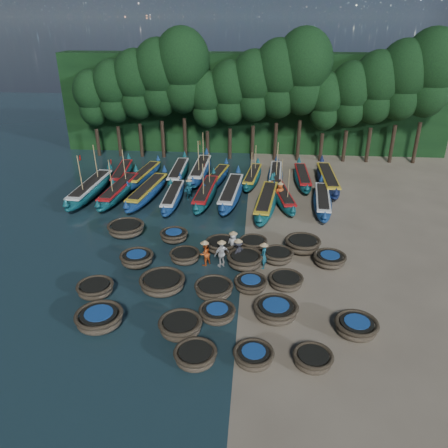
# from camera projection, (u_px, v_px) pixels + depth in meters

# --- Properties ---
(ground) EXTENTS (120.00, 120.00, 0.00)m
(ground) POSITION_uv_depth(u_px,v_px,m) (243.00, 254.00, 26.92)
(ground) COLOR gray
(ground) RESTS_ON ground
(foliage_wall) EXTENTS (40.00, 3.00, 10.00)m
(foliage_wall) POSITION_uv_depth(u_px,v_px,m) (253.00, 103.00, 45.93)
(foliage_wall) COLOR black
(foliage_wall) RESTS_ON ground
(coracle_2) EXTENTS (1.86, 1.86, 0.71)m
(coracle_2) POSITION_uv_depth(u_px,v_px,m) (195.00, 356.00, 18.28)
(coracle_2) COLOR brown
(coracle_2) RESTS_ON ground
(coracle_3) EXTENTS (1.85, 1.85, 0.67)m
(coracle_3) POSITION_uv_depth(u_px,v_px,m) (253.00, 356.00, 18.28)
(coracle_3) COLOR brown
(coracle_3) RESTS_ON ground
(coracle_4) EXTENTS (1.87, 1.87, 0.69)m
(coracle_4) POSITION_uv_depth(u_px,v_px,m) (313.00, 359.00, 18.10)
(coracle_4) COLOR brown
(coracle_4) RESTS_ON ground
(coracle_5) EXTENTS (2.62, 2.62, 0.78)m
(coracle_5) POSITION_uv_depth(u_px,v_px,m) (99.00, 318.00, 20.46)
(coracle_5) COLOR brown
(coracle_5) RESTS_ON ground
(coracle_6) EXTENTS (2.06, 2.06, 0.79)m
(coracle_6) POSITION_uv_depth(u_px,v_px,m) (180.00, 326.00, 19.93)
(coracle_6) COLOR brown
(coracle_6) RESTS_ON ground
(coracle_7) EXTENTS (2.03, 2.03, 0.65)m
(coracle_7) POSITION_uv_depth(u_px,v_px,m) (217.00, 313.00, 20.96)
(coracle_7) COLOR brown
(coracle_7) RESTS_ON ground
(coracle_8) EXTENTS (2.50, 2.50, 0.78)m
(coracle_8) POSITION_uv_depth(u_px,v_px,m) (276.00, 310.00, 21.04)
(coracle_8) COLOR brown
(coracle_8) RESTS_ON ground
(coracle_9) EXTENTS (2.16, 2.16, 0.74)m
(coracle_9) POSITION_uv_depth(u_px,v_px,m) (356.00, 327.00, 19.95)
(coracle_9) COLOR brown
(coracle_9) RESTS_ON ground
(coracle_10) EXTENTS (2.33, 2.33, 0.70)m
(coracle_10) POSITION_uv_depth(u_px,v_px,m) (95.00, 289.00, 22.80)
(coracle_10) COLOR brown
(coracle_10) RESTS_ON ground
(coracle_11) EXTENTS (2.60, 2.60, 0.80)m
(coracle_11) POSITION_uv_depth(u_px,v_px,m) (162.00, 283.00, 23.18)
(coracle_11) COLOR brown
(coracle_11) RESTS_ON ground
(coracle_12) EXTENTS (2.41, 2.41, 0.70)m
(coracle_12) POSITION_uv_depth(u_px,v_px,m) (214.00, 289.00, 22.77)
(coracle_12) COLOR brown
(coracle_12) RESTS_ON ground
(coracle_13) EXTENTS (2.15, 2.15, 0.67)m
(coracle_13) POSITION_uv_depth(u_px,v_px,m) (251.00, 284.00, 23.24)
(coracle_13) COLOR brown
(coracle_13) RESTS_ON ground
(coracle_14) EXTENTS (2.28, 2.28, 0.66)m
(coracle_14) POSITION_uv_depth(u_px,v_px,m) (286.00, 281.00, 23.51)
(coracle_14) COLOR brown
(coracle_14) RESTS_ON ground
(coracle_15) EXTENTS (2.08, 2.08, 0.76)m
(coracle_15) POSITION_uv_depth(u_px,v_px,m) (137.00, 259.00, 25.54)
(coracle_15) COLOR brown
(coracle_15) RESTS_ON ground
(coracle_16) EXTENTS (1.96, 1.96, 0.69)m
(coracle_16) POSITION_uv_depth(u_px,v_px,m) (185.00, 256.00, 25.90)
(coracle_16) COLOR brown
(coracle_16) RESTS_ON ground
(coracle_17) EXTENTS (2.50, 2.50, 0.85)m
(coracle_17) POSITION_uv_depth(u_px,v_px,m) (245.00, 260.00, 25.31)
(coracle_17) COLOR brown
(coracle_17) RESTS_ON ground
(coracle_18) EXTENTS (2.01, 2.01, 0.73)m
(coracle_18) POSITION_uv_depth(u_px,v_px,m) (278.00, 256.00, 25.90)
(coracle_18) COLOR brown
(coracle_18) RESTS_ON ground
(coracle_19) EXTENTS (2.20, 2.20, 0.72)m
(coracle_19) POSITION_uv_depth(u_px,v_px,m) (330.00, 259.00, 25.53)
(coracle_19) COLOR brown
(coracle_19) RESTS_ON ground
(coracle_20) EXTENTS (2.66, 2.66, 0.81)m
(coracle_20) POSITION_uv_depth(u_px,v_px,m) (126.00, 229.00, 29.12)
(coracle_20) COLOR brown
(coracle_20) RESTS_ON ground
(coracle_21) EXTENTS (2.16, 2.16, 0.69)m
(coracle_21) POSITION_uv_depth(u_px,v_px,m) (174.00, 236.00, 28.34)
(coracle_21) COLOR brown
(coracle_21) RESTS_ON ground
(coracle_22) EXTENTS (2.38, 2.38, 0.75)m
(coracle_22) POSITION_uv_depth(u_px,v_px,m) (222.00, 245.00, 27.09)
(coracle_22) COLOR brown
(coracle_22) RESTS_ON ground
(coracle_23) EXTENTS (1.90, 1.90, 0.63)m
(coracle_23) POSITION_uv_depth(u_px,v_px,m) (253.00, 243.00, 27.48)
(coracle_23) COLOR brown
(coracle_23) RESTS_ON ground
(coracle_24) EXTENTS (2.34, 2.34, 0.84)m
(coracle_24) POSITION_uv_depth(u_px,v_px,m) (303.00, 244.00, 27.06)
(coracle_24) COLOR brown
(coracle_24) RESTS_ON ground
(long_boat_0) EXTENTS (2.01, 9.20, 3.91)m
(long_boat_0) POSITION_uv_depth(u_px,v_px,m) (91.00, 189.00, 35.46)
(long_boat_0) COLOR #0F5650
(long_boat_0) RESTS_ON ground
(long_boat_1) EXTENTS (2.17, 8.53, 3.63)m
(long_boat_1) POSITION_uv_depth(u_px,v_px,m) (119.00, 190.00, 35.23)
(long_boat_1) COLOR #0F5650
(long_boat_1) RESTS_ON ground
(long_boat_2) EXTENTS (2.65, 8.61, 1.53)m
(long_boat_2) POSITION_uv_depth(u_px,v_px,m) (148.00, 191.00, 35.01)
(long_boat_2) COLOR navy
(long_boat_2) RESTS_ON ground
(long_boat_3) EXTENTS (1.39, 7.51, 1.32)m
(long_boat_3) POSITION_uv_depth(u_px,v_px,m) (173.00, 197.00, 34.19)
(long_boat_3) COLOR navy
(long_boat_3) RESTS_ON ground
(long_boat_4) EXTENTS (1.93, 8.21, 3.49)m
(long_boat_4) POSITION_uv_depth(u_px,v_px,m) (206.00, 193.00, 34.72)
(long_boat_4) COLOR #0F5650
(long_boat_4) RESTS_ON ground
(long_boat_5) EXTENTS (2.24, 8.85, 1.56)m
(long_boat_5) POSITION_uv_depth(u_px,v_px,m) (231.00, 193.00, 34.70)
(long_boat_5) COLOR navy
(long_boat_5) RESTS_ON ground
(long_boat_6) EXTENTS (2.54, 8.70, 1.54)m
(long_boat_6) POSITION_uv_depth(u_px,v_px,m) (266.00, 202.00, 33.02)
(long_boat_6) COLOR #0F5650
(long_boat_6) RESTS_ON ground
(long_boat_7) EXTENTS (2.52, 7.46, 3.21)m
(long_boat_7) POSITION_uv_depth(u_px,v_px,m) (282.00, 196.00, 34.26)
(long_boat_7) COLOR #0F5650
(long_boat_7) RESTS_ON ground
(long_boat_8) EXTENTS (2.05, 7.87, 1.39)m
(long_boat_8) POSITION_uv_depth(u_px,v_px,m) (322.00, 201.00, 33.33)
(long_boat_8) COLOR navy
(long_boat_8) RESTS_ON ground
(long_boat_9) EXTENTS (2.05, 7.53, 1.33)m
(long_boat_9) POSITION_uv_depth(u_px,v_px,m) (122.00, 173.00, 39.35)
(long_boat_9) COLOR #0F5650
(long_boat_9) RESTS_ON ground
(long_boat_10) EXTENTS (2.31, 7.57, 1.34)m
(long_boat_10) POSITION_uv_depth(u_px,v_px,m) (144.00, 175.00, 38.86)
(long_boat_10) COLOR navy
(long_boat_10) RESTS_ON ground
(long_boat_11) EXTENTS (1.54, 8.19, 1.44)m
(long_boat_11) POSITION_uv_depth(u_px,v_px,m) (178.00, 172.00, 39.41)
(long_boat_11) COLOR #0F5650
(long_boat_11) RESTS_ON ground
(long_boat_12) EXTENTS (1.70, 8.87, 3.77)m
(long_boat_12) POSITION_uv_depth(u_px,v_px,m) (200.00, 170.00, 39.78)
(long_boat_12) COLOR navy
(long_boat_12) RESTS_ON ground
(long_boat_13) EXTENTS (2.50, 7.31, 1.30)m
(long_boat_13) POSITION_uv_depth(u_px,v_px,m) (216.00, 178.00, 38.17)
(long_boat_13) COLOR navy
(long_boat_13) RESTS_ON ground
(long_boat_14) EXTENTS (2.15, 7.20, 3.08)m
(long_boat_14) POSITION_uv_depth(u_px,v_px,m) (252.00, 177.00, 38.46)
(long_boat_14) COLOR #0F5650
(long_boat_14) RESTS_ON ground
(long_boat_15) EXTENTS (1.72, 7.50, 3.19)m
(long_boat_15) POSITION_uv_depth(u_px,v_px,m) (275.00, 175.00, 38.88)
(long_boat_15) COLOR navy
(long_boat_15) RESTS_ON ground
(long_boat_16) EXTENTS (1.46, 7.64, 1.34)m
(long_boat_16) POSITION_uv_depth(u_px,v_px,m) (302.00, 178.00, 38.21)
(long_boat_16) COLOR #0F5650
(long_boat_16) RESTS_ON ground
(long_boat_17) EXTENTS (1.63, 8.97, 1.58)m
(long_boat_17) POSITION_uv_depth(u_px,v_px,m) (328.00, 180.00, 37.49)
(long_boat_17) COLOR #10213A
(long_boat_17) RESTS_ON ground
(fisherman_0) EXTENTS (0.89, 0.76, 1.74)m
(fisherman_0) POSITION_uv_depth(u_px,v_px,m) (233.00, 243.00, 26.46)
(fisherman_0) COLOR silver
(fisherman_0) RESTS_ON ground
(fisherman_1) EXTENTS (0.52, 0.58, 1.75)m
(fisherman_1) POSITION_uv_depth(u_px,v_px,m) (264.00, 254.00, 25.10)
(fisherman_1) COLOR #19566A
(fisherman_1) RESTS_ON ground
(fisherman_2) EXTENTS (0.91, 0.93, 1.70)m
(fisherman_2) POSITION_uv_depth(u_px,v_px,m) (205.00, 253.00, 25.44)
(fisherman_2) COLOR #CB501B
(fisherman_2) RESTS_ON ground
(fisherman_3) EXTENTS (1.08, 1.12, 1.73)m
(fisherman_3) POSITION_uv_depth(u_px,v_px,m) (238.00, 251.00, 25.59)
(fisherman_3) COLOR black
(fisherman_3) RESTS_ON ground
(fisherman_4) EXTENTS (1.02, 0.87, 1.84)m
(fisherman_4) POSITION_uv_depth(u_px,v_px,m) (222.00, 253.00, 25.23)
(fisherman_4) COLOR silver
(fisherman_4) RESTS_ON ground
(fisherman_5) EXTENTS (1.20, 1.51, 1.81)m
(fisherman_5) POSITION_uv_depth(u_px,v_px,m) (189.00, 189.00, 34.74)
(fisherman_5) COLOR #19566A
(fisherman_5) RESTS_ON ground
(fisherman_6) EXTENTS (0.93, 0.81, 1.80)m
(fisherman_6) POSITION_uv_depth(u_px,v_px,m) (280.00, 192.00, 34.11)
(fisherman_6) COLOR #CB501B
(fisherman_6) RESTS_ON ground
(tree_0) EXTENTS (3.68, 3.68, 8.68)m
(tree_0) POSITION_uv_depth(u_px,v_px,m) (92.00, 97.00, 43.53)
(tree_0) COLOR black
(tree_0) RESTS_ON ground
(tree_1) EXTENTS (4.09, 4.09, 9.65)m
(tree_1) POSITION_uv_depth(u_px,v_px,m) (114.00, 91.00, 43.07)
(tree_1) COLOR black
(tree_1) RESTS_ON ground
(tree_2) EXTENTS (4.51, 4.51, 10.63)m
(tree_2) POSITION_uv_depth(u_px,v_px,m) (136.00, 84.00, 42.61)
(tree_2) COLOR black
(tree_2) RESTS_ON ground
(tree_3) EXTENTS (4.92, 4.92, 11.60)m
(tree_3) POSITION_uv_depth(u_px,v_px,m) (159.00, 77.00, 42.15)
(tree_3) COLOR black
(tree_3) RESTS_ON ground
(tree_4) EXTENTS (5.34, 5.34, 12.58)m
(tree_4) POSITION_uv_depth(u_px,v_px,m) (182.00, 70.00, 41.70)
(tree_4) COLOR black
(tree_4) RESTS_ON ground
(tree_5) EXTENTS (3.68, 3.68, 8.68)m
(tree_5) POSITION_uv_depth(u_px,v_px,m) (207.00, 99.00, 42.69)
(tree_5) COLOR black
(tree_5) RESTS_ON ground
(tree_6) EXTENTS (4.09, 4.09, 9.65)m
(tree_6) POSITION_uv_depth(u_px,v_px,m) (230.00, 92.00, 42.23)
(tree_6) COLOR black
(tree_6) RESTS_ON ground
(tree_7) EXTENTS (4.51, 4.51, 10.63)m
(tree_7) POSITION_uv_depth(u_px,v_px,m) (254.00, 85.00, 41.77)
(tree_7) COLOR black
(tree_7) RESTS_ON ground
(tree_8) EXTENTS (4.92, 4.92, 11.60)m
(tree_8) POSITION_uv_depth(u_px,v_px,m) (279.00, 78.00, 41.32)
(tree_8) COLOR black
(tree_8) RESTS_ON ground
(tree_9) EXTENTS (5.34, 5.34, 12.58)m
(tree_9) POSITION_uv_depth(u_px,v_px,m) (304.00, 71.00, 40.86)
(tree_9) COLOR black
(tree_9) RESTS_ON ground
(tree_10) EXTENTS (3.68, 3.68, 8.68)m
(tree_10) POSITION_uv_depth(u_px,v_px,m) (326.00, 101.00, 41.85)
(tree_10) COLOR black
(tree_10) RESTS_ON ground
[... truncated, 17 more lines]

